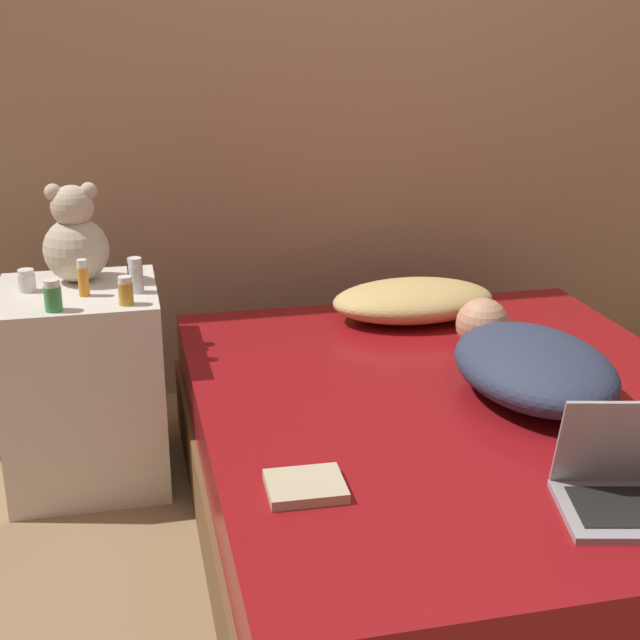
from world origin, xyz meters
TOP-DOWN VIEW (x-y plane):
  - ground_plane at (0.00, 0.00)m, footprint 12.00×12.00m
  - wall_back at (0.00, 1.19)m, footprint 8.00×0.06m
  - bed at (0.00, 0.00)m, footprint 1.49×1.81m
  - nightstand at (-1.04, 0.56)m, footprint 0.47×0.47m
  - pillow at (0.07, 0.68)m, footprint 0.56×0.35m
  - person_lying at (0.19, 0.02)m, footprint 0.42×0.74m
  - laptop at (0.13, -0.60)m, footprint 0.35×0.30m
  - teddy_bear at (-1.03, 0.66)m, footprint 0.20×0.20m
  - bottle_clear at (-0.86, 0.50)m, footprint 0.04×0.04m
  - bottle_amber at (-0.89, 0.39)m, footprint 0.04×0.04m
  - bottle_green at (-1.09, 0.37)m, footprint 0.05×0.05m
  - bottle_white at (-1.18, 0.58)m, footprint 0.05×0.05m
  - bottle_blue at (-0.86, 0.59)m, footprint 0.04×0.04m
  - bottle_orange at (-1.01, 0.50)m, footprint 0.03×0.03m
  - book at (-0.54, -0.39)m, footprint 0.18×0.15m

SIDE VIEW (x-z plane):
  - ground_plane at x=0.00m, z-range 0.00..0.00m
  - bed at x=0.00m, z-range 0.00..0.41m
  - nightstand at x=-1.04m, z-range 0.00..0.63m
  - book at x=-0.54m, z-range 0.41..0.44m
  - laptop at x=0.13m, z-range 0.35..0.59m
  - pillow at x=0.07m, z-range 0.41..0.54m
  - person_lying at x=0.19m, z-range 0.41..0.58m
  - bottle_white at x=-1.18m, z-range 0.62..0.69m
  - bottle_amber at x=-0.89m, z-range 0.62..0.71m
  - bottle_blue at x=-0.86m, z-range 0.62..0.71m
  - bottle_green at x=-1.09m, z-range 0.62..0.71m
  - bottle_clear at x=-0.86m, z-range 0.62..0.73m
  - bottle_orange at x=-1.01m, z-range 0.62..0.73m
  - teddy_bear at x=-1.03m, z-range 0.61..0.91m
  - wall_back at x=0.00m, z-range 0.00..2.60m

